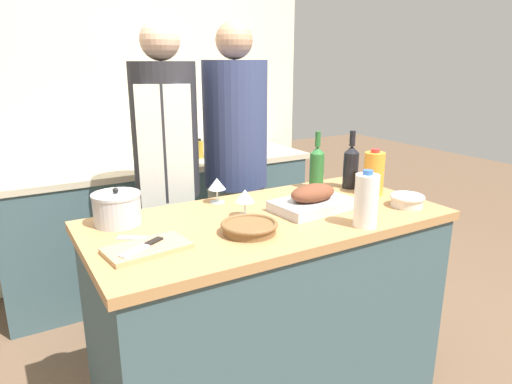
% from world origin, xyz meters
% --- Properties ---
extents(kitchen_island, '(1.53, 0.74, 0.93)m').
position_xyz_m(kitchen_island, '(0.00, 0.00, 0.47)').
color(kitchen_island, '#3D565B').
rests_on(kitchen_island, ground_plane).
extents(back_counter, '(2.16, 0.60, 0.90)m').
position_xyz_m(back_counter, '(0.00, 1.44, 0.45)').
color(back_counter, '#3D565B').
rests_on(back_counter, ground_plane).
extents(back_wall, '(2.66, 0.10, 2.55)m').
position_xyz_m(back_wall, '(0.00, 1.79, 1.27)').
color(back_wall, beige).
rests_on(back_wall, ground_plane).
extents(roasting_pan, '(0.37, 0.25, 0.12)m').
position_xyz_m(roasting_pan, '(0.21, -0.02, 0.97)').
color(roasting_pan, '#BCBCC1').
rests_on(roasting_pan, kitchen_island).
extents(wicker_basket, '(0.22, 0.22, 0.04)m').
position_xyz_m(wicker_basket, '(-0.17, -0.13, 0.95)').
color(wicker_basket, brown).
rests_on(wicker_basket, kitchen_island).
extents(cutting_board, '(0.31, 0.20, 0.02)m').
position_xyz_m(cutting_board, '(-0.56, -0.09, 0.94)').
color(cutting_board, tan).
rests_on(cutting_board, kitchen_island).
extents(stock_pot, '(0.19, 0.19, 0.15)m').
position_xyz_m(stock_pot, '(-0.58, 0.23, 0.99)').
color(stock_pot, '#B7B7BC').
rests_on(stock_pot, kitchen_island).
extents(mixing_bowl, '(0.15, 0.15, 0.06)m').
position_xyz_m(mixing_bowl, '(0.61, -0.20, 0.96)').
color(mixing_bowl, beige).
rests_on(mixing_bowl, kitchen_island).
extents(juice_jug, '(0.10, 0.10, 0.23)m').
position_xyz_m(juice_jug, '(0.62, 0.02, 1.03)').
color(juice_jug, orange).
rests_on(juice_jug, kitchen_island).
extents(milk_jug, '(0.09, 0.09, 0.23)m').
position_xyz_m(milk_jug, '(0.27, -0.30, 1.04)').
color(milk_jug, white).
rests_on(milk_jug, kitchen_island).
extents(wine_bottle_green, '(0.08, 0.08, 0.30)m').
position_xyz_m(wine_bottle_green, '(0.60, 0.17, 1.05)').
color(wine_bottle_green, black).
rests_on(wine_bottle_green, kitchen_island).
extents(wine_bottle_dark, '(0.07, 0.07, 0.30)m').
position_xyz_m(wine_bottle_dark, '(0.45, 0.25, 1.04)').
color(wine_bottle_dark, '#28662D').
rests_on(wine_bottle_dark, kitchen_island).
extents(wine_glass_left, '(0.08, 0.08, 0.12)m').
position_xyz_m(wine_glass_left, '(-0.11, 0.29, 1.01)').
color(wine_glass_left, silver).
rests_on(wine_glass_left, kitchen_island).
extents(wine_glass_right, '(0.08, 0.08, 0.12)m').
position_xyz_m(wine_glass_right, '(-0.09, 0.05, 1.02)').
color(wine_glass_right, silver).
rests_on(wine_glass_right, kitchen_island).
extents(knife_chef, '(0.22, 0.16, 0.01)m').
position_xyz_m(knife_chef, '(-0.52, 0.00, 0.93)').
color(knife_chef, '#B7B7BC').
rests_on(knife_chef, kitchen_island).
extents(knife_paring, '(0.18, 0.12, 0.01)m').
position_xyz_m(knife_paring, '(-0.58, -0.10, 0.95)').
color(knife_paring, '#B7B7BC').
rests_on(knife_paring, cutting_board).
extents(condiment_bottle_tall, '(0.05, 0.05, 0.14)m').
position_xyz_m(condiment_bottle_tall, '(0.29, 1.39, 0.96)').
color(condiment_bottle_tall, '#B28E2D').
rests_on(condiment_bottle_tall, back_counter).
extents(condiment_bottle_short, '(0.06, 0.06, 0.16)m').
position_xyz_m(condiment_bottle_short, '(0.36, 1.33, 0.97)').
color(condiment_bottle_short, '#B28E2D').
rests_on(condiment_bottle_short, back_counter).
extents(person_cook_aproned, '(0.36, 0.38, 1.77)m').
position_xyz_m(person_cook_aproned, '(-0.17, 0.78, 0.98)').
color(person_cook_aproned, beige).
rests_on(person_cook_aproned, ground_plane).
extents(person_cook_guest, '(0.37, 0.37, 1.78)m').
position_xyz_m(person_cook_guest, '(0.25, 0.77, 0.98)').
color(person_cook_guest, beige).
rests_on(person_cook_guest, ground_plane).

